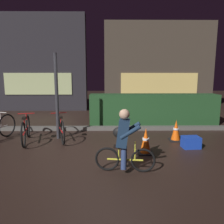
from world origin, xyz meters
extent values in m
plane|color=black|center=(0.00, 0.00, 0.00)|extent=(40.00, 40.00, 0.00)
cube|color=#56544F|center=(0.00, 2.20, 0.06)|extent=(12.00, 0.24, 0.12)
cube|color=#214723|center=(1.80, 3.10, 0.57)|extent=(4.80, 0.70, 1.15)
cube|color=#262328|center=(-3.51, 6.50, 2.45)|extent=(4.90, 0.50, 4.90)
cube|color=#BFCC8C|center=(-3.51, 6.23, 1.40)|extent=(3.43, 0.04, 1.10)
cube|color=#42382D|center=(2.85, 7.20, 2.34)|extent=(5.97, 0.50, 4.68)
cube|color=#F2D172|center=(2.85, 6.93, 1.40)|extent=(4.18, 0.04, 1.10)
cylinder|color=#2D2D33|center=(-1.39, 1.20, 1.24)|extent=(0.10, 0.10, 2.48)
torus|color=black|center=(-3.00, 1.43, 0.35)|extent=(0.25, 0.68, 0.70)
cylinder|color=silver|center=(-3.07, 1.21, 0.57)|extent=(0.03, 0.03, 0.44)
cylinder|color=silver|center=(-3.07, 1.21, 0.79)|extent=(0.45, 0.16, 0.02)
torus|color=black|center=(-2.34, 1.38, 0.34)|extent=(0.20, 0.67, 0.68)
torus|color=black|center=(-2.11, 0.39, 0.34)|extent=(0.20, 0.67, 0.68)
cylinder|color=#B21919|center=(-2.23, 0.88, 0.34)|extent=(0.27, 0.99, 0.04)
cylinder|color=#B21919|center=(-2.19, 0.71, 0.53)|extent=(0.03, 0.03, 0.38)
cube|color=black|center=(-2.19, 0.71, 0.72)|extent=(0.14, 0.22, 0.05)
cylinder|color=#B21919|center=(-2.29, 1.15, 0.55)|extent=(0.03, 0.03, 0.43)
cylinder|color=#B21919|center=(-2.29, 1.15, 0.77)|extent=(0.45, 0.13, 0.02)
torus|color=black|center=(-1.46, 1.54, 0.33)|extent=(0.26, 0.64, 0.66)
torus|color=black|center=(-1.14, 0.60, 0.33)|extent=(0.26, 0.64, 0.66)
cylinder|color=#B21919|center=(-1.30, 1.07, 0.33)|extent=(0.36, 0.95, 0.04)
cylinder|color=#B21919|center=(-1.24, 0.91, 0.52)|extent=(0.03, 0.03, 0.37)
cube|color=black|center=(-1.24, 0.91, 0.70)|extent=(0.16, 0.22, 0.05)
cylinder|color=#B21919|center=(-1.39, 1.33, 0.54)|extent=(0.03, 0.03, 0.42)
cylinder|color=#B21919|center=(-1.39, 1.33, 0.75)|extent=(0.44, 0.17, 0.02)
cube|color=black|center=(1.00, -0.10, 0.01)|extent=(0.36, 0.36, 0.03)
cone|color=#EA560F|center=(1.00, -0.10, 0.33)|extent=(0.26, 0.26, 0.61)
cylinder|color=white|center=(1.00, -0.10, 0.36)|extent=(0.16, 0.16, 0.05)
cube|color=black|center=(2.04, 0.95, 0.01)|extent=(0.36, 0.36, 0.03)
cone|color=#EA560F|center=(2.04, 0.95, 0.32)|extent=(0.26, 0.26, 0.57)
cylinder|color=white|center=(2.04, 0.95, 0.34)|extent=(0.16, 0.16, 0.05)
cube|color=#193DB7|center=(2.25, 0.30, 0.15)|extent=(0.46, 0.35, 0.30)
torus|color=black|center=(0.78, -1.14, 0.24)|extent=(0.49, 0.10, 0.48)
torus|color=black|center=(0.08, -1.05, 0.24)|extent=(0.49, 0.10, 0.48)
cylinder|color=gold|center=(0.43, -1.09, 0.24)|extent=(0.70, 0.12, 0.04)
cylinder|color=gold|center=(0.31, -1.08, 0.37)|extent=(0.03, 0.03, 0.26)
cube|color=black|center=(0.31, -1.08, 0.51)|extent=(0.21, 0.12, 0.05)
cylinder|color=gold|center=(0.63, -1.12, 0.39)|extent=(0.03, 0.03, 0.30)
cylinder|color=gold|center=(0.63, -1.12, 0.54)|extent=(0.08, 0.46, 0.02)
cylinder|color=navy|center=(0.43, -0.99, 0.30)|extent=(0.13, 0.22, 0.42)
cylinder|color=navy|center=(0.40, -1.19, 0.30)|extent=(0.13, 0.22, 0.42)
cube|color=#192D47|center=(0.39, -1.09, 0.79)|extent=(0.30, 0.35, 0.54)
sphere|color=tan|center=(0.41, -1.09, 1.15)|extent=(0.20, 0.20, 0.20)
cylinder|color=#192D47|center=(0.55, -0.97, 0.84)|extent=(0.40, 0.12, 0.29)
cylinder|color=#192D47|center=(0.52, -1.25, 0.84)|extent=(0.40, 0.12, 0.29)
ellipsoid|color=black|center=(0.36, -0.88, 0.74)|extent=(0.34, 0.20, 0.24)
camera|label=1|loc=(0.13, -5.22, 1.90)|focal=35.59mm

